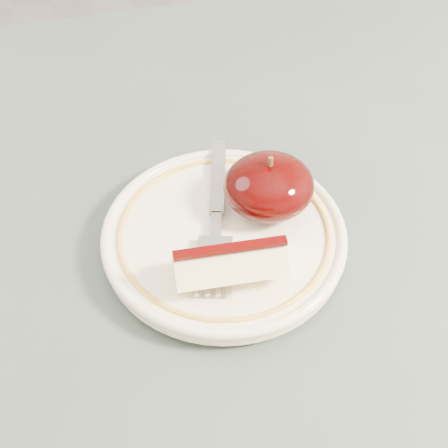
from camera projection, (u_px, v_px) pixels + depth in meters
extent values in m
cylinder|color=brown|center=(379.00, 204.00, 1.09)|extent=(0.05, 0.05, 0.71)
cube|color=#41504A|center=(202.00, 324.00, 0.49)|extent=(0.90, 0.90, 0.04)
cylinder|color=white|center=(224.00, 244.00, 0.51)|extent=(0.11, 0.11, 0.01)
cylinder|color=white|center=(224.00, 237.00, 0.50)|extent=(0.19, 0.19, 0.01)
torus|color=white|center=(224.00, 233.00, 0.50)|extent=(0.20, 0.20, 0.01)
torus|color=gold|center=(224.00, 232.00, 0.50)|extent=(0.17, 0.17, 0.00)
ellipsoid|color=black|center=(269.00, 186.00, 0.50)|extent=(0.07, 0.07, 0.05)
cylinder|color=#472D19|center=(271.00, 163.00, 0.48)|extent=(0.00, 0.00, 0.01)
cube|color=#FFF5BB|center=(230.00, 265.00, 0.45)|extent=(0.08, 0.04, 0.04)
cube|color=#350101|center=(230.00, 248.00, 0.44)|extent=(0.08, 0.01, 0.00)
cube|color=#95989D|center=(218.00, 176.00, 0.54)|extent=(0.04, 0.09, 0.00)
cube|color=#95989D|center=(216.00, 225.00, 0.50)|extent=(0.02, 0.03, 0.00)
cube|color=#95989D|center=(215.00, 248.00, 0.48)|extent=(0.03, 0.03, 0.00)
cube|color=#95989D|center=(229.00, 276.00, 0.46)|extent=(0.01, 0.04, 0.00)
cube|color=#95989D|center=(219.00, 276.00, 0.46)|extent=(0.01, 0.04, 0.00)
cube|color=#95989D|center=(209.00, 276.00, 0.46)|extent=(0.01, 0.04, 0.00)
cube|color=#95989D|center=(198.00, 275.00, 0.46)|extent=(0.01, 0.04, 0.00)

